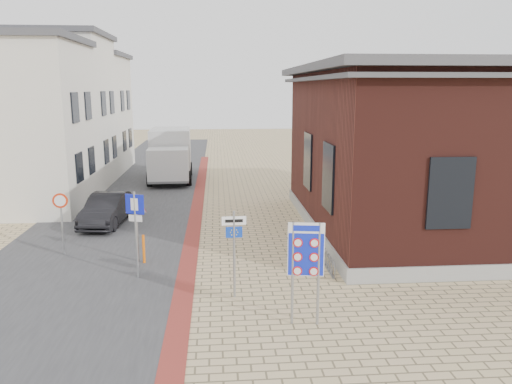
{
  "coord_description": "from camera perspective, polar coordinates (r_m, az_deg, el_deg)",
  "views": [
    {
      "loc": [
        -0.96,
        -13.13,
        5.9
      ],
      "look_at": [
        0.43,
        4.47,
        2.2
      ],
      "focal_mm": 35.0,
      "sensor_mm": 36.0,
      "label": 1
    }
  ],
  "objects": [
    {
      "name": "brick_building",
      "position": [
        22.58,
        21.75,
        4.86
      ],
      "size": [
        13.0,
        13.0,
        6.8
      ],
      "color": "gray",
      "rests_on": "ground"
    },
    {
      "name": "townhouse_far",
      "position": [
        38.5,
        -19.85,
        8.57
      ],
      "size": [
        7.4,
        6.4,
        8.3
      ],
      "color": "silver",
      "rests_on": "ground"
    },
    {
      "name": "bollard",
      "position": [
        17.52,
        -12.71,
        -6.4
      ],
      "size": [
        0.11,
        0.11,
        1.01
      ],
      "primitive_type": "cylinder",
      "rotation": [
        0.0,
        0.0,
        -0.27
      ],
      "color": "orange",
      "rests_on": "ground"
    },
    {
      "name": "yield_sign",
      "position": [
        17.35,
        -13.55,
        -2.27
      ],
      "size": [
        0.83,
        0.1,
        2.33
      ],
      "rotation": [
        0.0,
        0.0,
        -0.05
      ],
      "color": "gray",
      "rests_on": "ground"
    },
    {
      "name": "curb_strip",
      "position": [
        23.89,
        -6.88,
        -2.51
      ],
      "size": [
        0.6,
        40.0,
        0.02
      ],
      "primitive_type": "cube",
      "color": "maroon",
      "rests_on": "ground"
    },
    {
      "name": "townhouse_mid",
      "position": [
        32.73,
        -22.63,
        8.61
      ],
      "size": [
        7.4,
        6.4,
        9.1
      ],
      "color": "silver",
      "rests_on": "ground"
    },
    {
      "name": "ground",
      "position": [
        14.42,
        -0.31,
        -12.31
      ],
      "size": [
        120.0,
        120.0,
        0.0
      ],
      "primitive_type": "plane",
      "color": "tan",
      "rests_on": "ground"
    },
    {
      "name": "road_strip",
      "position": [
        29.09,
        -13.4,
        -0.17
      ],
      "size": [
        7.0,
        60.0,
        0.02
      ],
      "primitive_type": "cube",
      "color": "#38383A",
      "rests_on": "ground"
    },
    {
      "name": "speed_sign",
      "position": [
        18.99,
        -21.36,
        -2.36
      ],
      "size": [
        0.53,
        0.07,
        2.27
      ],
      "rotation": [
        0.0,
        0.0,
        0.07
      ],
      "color": "gray",
      "rests_on": "ground"
    },
    {
      "name": "border_sign",
      "position": [
        12.48,
        5.73,
        -6.85
      ],
      "size": [
        0.91,
        0.19,
        2.67
      ],
      "rotation": [
        0.0,
        0.0,
        -0.15
      ],
      "color": "gray",
      "rests_on": "ground"
    },
    {
      "name": "box_truck",
      "position": [
        32.72,
        -9.77,
        4.26
      ],
      "size": [
        2.86,
        6.32,
        3.26
      ],
      "rotation": [
        0.0,
        0.0,
        0.04
      ],
      "color": "slate",
      "rests_on": "ground"
    },
    {
      "name": "sedan",
      "position": [
        22.84,
        -16.65,
        -1.9
      ],
      "size": [
        1.8,
        4.2,
        1.35
      ],
      "primitive_type": "imported",
      "rotation": [
        0.0,
        0.0,
        -0.09
      ],
      "color": "black",
      "rests_on": "ground"
    },
    {
      "name": "townhouse_near",
      "position": [
        27.11,
        -26.44,
        6.95
      ],
      "size": [
        7.4,
        6.4,
        8.3
      ],
      "color": "silver",
      "rests_on": "ground"
    },
    {
      "name": "bike_rack",
      "position": [
        16.72,
        8.3,
        -7.99
      ],
      "size": [
        0.08,
        1.8,
        0.6
      ],
      "color": "slate",
      "rests_on": "ground"
    },
    {
      "name": "essen_sign",
      "position": [
        14.08,
        -2.52,
        -5.56
      ],
      "size": [
        0.69,
        0.07,
        2.55
      ],
      "rotation": [
        0.0,
        0.0,
        0.05
      ],
      "color": "gray",
      "rests_on": "ground"
    },
    {
      "name": "parking_sign",
      "position": [
        15.84,
        -13.61,
        -3.03
      ],
      "size": [
        0.59,
        0.26,
        2.79
      ],
      "rotation": [
        0.0,
        0.0,
        -0.37
      ],
      "color": "gray",
      "rests_on": "ground"
    }
  ]
}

